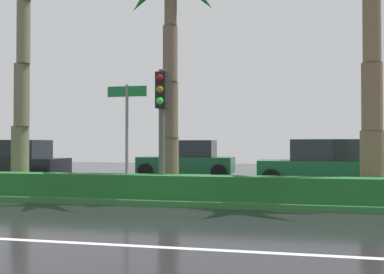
{
  "coord_description": "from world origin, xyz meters",
  "views": [
    {
      "loc": [
        5.68,
        -4.35,
        1.56
      ],
      "look_at": [
        2.14,
        11.96,
        1.82
      ],
      "focal_mm": 40.84,
      "sensor_mm": 36.0,
      "label": 1
    }
  ],
  "objects_px": {
    "street_name_sign": "(127,125)",
    "car_in_traffic_second": "(187,160)",
    "palm_tree_centre": "(171,6)",
    "traffic_signal_median_right": "(162,109)",
    "car_in_traffic_third": "(320,164)",
    "car_in_traffic_leading": "(16,161)"
  },
  "relations": [
    {
      "from": "street_name_sign",
      "to": "car_in_traffic_second",
      "type": "xyz_separation_m",
      "value": [
        -0.26,
        8.4,
        -1.25
      ]
    },
    {
      "from": "street_name_sign",
      "to": "palm_tree_centre",
      "type": "bearing_deg",
      "value": 41.55
    },
    {
      "from": "traffic_signal_median_right",
      "to": "palm_tree_centre",
      "type": "bearing_deg",
      "value": 87.62
    },
    {
      "from": "car_in_traffic_second",
      "to": "palm_tree_centre",
      "type": "bearing_deg",
      "value": 99.43
    },
    {
      "from": "street_name_sign",
      "to": "car_in_traffic_third",
      "type": "distance_m",
      "value": 7.66
    },
    {
      "from": "palm_tree_centre",
      "to": "traffic_signal_median_right",
      "type": "distance_m",
      "value": 3.11
    },
    {
      "from": "traffic_signal_median_right",
      "to": "street_name_sign",
      "type": "bearing_deg",
      "value": -177.77
    },
    {
      "from": "car_in_traffic_third",
      "to": "palm_tree_centre",
      "type": "bearing_deg",
      "value": 45.57
    },
    {
      "from": "car_in_traffic_leading",
      "to": "car_in_traffic_second",
      "type": "bearing_deg",
      "value": -154.81
    },
    {
      "from": "car_in_traffic_leading",
      "to": "car_in_traffic_second",
      "type": "height_order",
      "value": "same"
    },
    {
      "from": "street_name_sign",
      "to": "car_in_traffic_third",
      "type": "relative_size",
      "value": 0.7
    },
    {
      "from": "traffic_signal_median_right",
      "to": "car_in_traffic_third",
      "type": "bearing_deg",
      "value": 50.28
    },
    {
      "from": "palm_tree_centre",
      "to": "car_in_traffic_third",
      "type": "xyz_separation_m",
      "value": [
        4.36,
        4.45,
        -4.65
      ]
    },
    {
      "from": "palm_tree_centre",
      "to": "car_in_traffic_leading",
      "type": "xyz_separation_m",
      "value": [
        -7.91,
        4.39,
        -4.65
      ]
    },
    {
      "from": "palm_tree_centre",
      "to": "car_in_traffic_third",
      "type": "distance_m",
      "value": 7.78
    },
    {
      "from": "car_in_traffic_leading",
      "to": "car_in_traffic_third",
      "type": "xyz_separation_m",
      "value": [
        12.28,
        0.06,
        0.0
      ]
    },
    {
      "from": "car_in_traffic_leading",
      "to": "car_in_traffic_second",
      "type": "relative_size",
      "value": 1.0
    },
    {
      "from": "street_name_sign",
      "to": "car_in_traffic_third",
      "type": "bearing_deg",
      "value": 44.87
    },
    {
      "from": "street_name_sign",
      "to": "car_in_traffic_leading",
      "type": "distance_m",
      "value": 8.79
    },
    {
      "from": "car_in_traffic_second",
      "to": "car_in_traffic_third",
      "type": "xyz_separation_m",
      "value": [
        5.61,
        -3.07,
        0.0
      ]
    },
    {
      "from": "traffic_signal_median_right",
      "to": "car_in_traffic_third",
      "type": "relative_size",
      "value": 0.79
    },
    {
      "from": "palm_tree_centre",
      "to": "traffic_signal_median_right",
      "type": "height_order",
      "value": "palm_tree_centre"
    }
  ]
}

